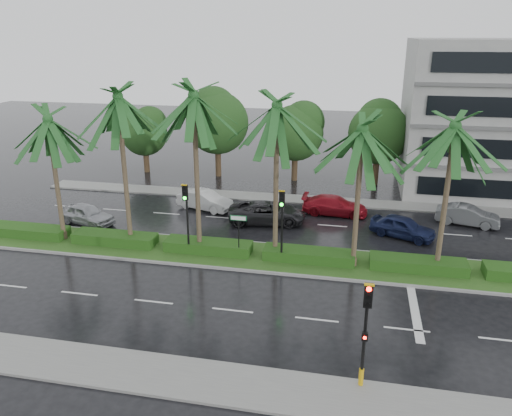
% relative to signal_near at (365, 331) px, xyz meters
% --- Properties ---
extents(ground, '(120.00, 120.00, 0.00)m').
position_rel_signal_near_xyz_m(ground, '(-6.00, 9.39, -2.50)').
color(ground, black).
rests_on(ground, ground).
extents(near_sidewalk, '(40.00, 2.40, 0.12)m').
position_rel_signal_near_xyz_m(near_sidewalk, '(-6.00, -0.81, -2.44)').
color(near_sidewalk, slate).
rests_on(near_sidewalk, ground).
extents(far_sidewalk, '(40.00, 2.00, 0.12)m').
position_rel_signal_near_xyz_m(far_sidewalk, '(-6.00, 21.39, -2.44)').
color(far_sidewalk, slate).
rests_on(far_sidewalk, ground).
extents(median, '(36.00, 4.00, 0.15)m').
position_rel_signal_near_xyz_m(median, '(-6.00, 10.39, -2.42)').
color(median, gray).
rests_on(median, ground).
extents(hedge, '(35.20, 1.40, 0.60)m').
position_rel_signal_near_xyz_m(hedge, '(-6.00, 10.39, -2.05)').
color(hedge, '#184112').
rests_on(hedge, median).
extents(lane_markings, '(34.00, 13.06, 0.01)m').
position_rel_signal_near_xyz_m(lane_markings, '(-2.96, 8.96, -2.50)').
color(lane_markings, silver).
rests_on(lane_markings, ground).
extents(palm_row, '(26.30, 4.20, 9.96)m').
position_rel_signal_near_xyz_m(palm_row, '(-7.25, 10.41, 5.32)').
color(palm_row, '#483C29').
rests_on(palm_row, median).
extents(signal_near, '(0.34, 0.45, 4.36)m').
position_rel_signal_near_xyz_m(signal_near, '(0.00, 0.00, 0.00)').
color(signal_near, black).
rests_on(signal_near, near_sidewalk).
extents(signal_median_left, '(0.34, 0.42, 4.36)m').
position_rel_signal_near_xyz_m(signal_median_left, '(-10.00, 9.69, 0.49)').
color(signal_median_left, black).
rests_on(signal_median_left, median).
extents(signal_median_right, '(0.34, 0.42, 4.36)m').
position_rel_signal_near_xyz_m(signal_median_right, '(-4.50, 9.69, 0.49)').
color(signal_median_right, black).
rests_on(signal_median_right, median).
extents(street_sign, '(0.95, 0.09, 2.60)m').
position_rel_signal_near_xyz_m(street_sign, '(-7.00, 9.87, -0.38)').
color(street_sign, black).
rests_on(street_sign, median).
extents(bg_trees, '(32.42, 5.56, 8.04)m').
position_rel_signal_near_xyz_m(bg_trees, '(-5.97, 26.98, 2.14)').
color(bg_trees, '#382E19').
rests_on(bg_trees, ground).
extents(building, '(16.00, 10.00, 12.00)m').
position_rel_signal_near_xyz_m(building, '(11.00, 27.39, 3.50)').
color(building, gray).
rests_on(building, ground).
extents(car_silver, '(2.77, 4.39, 1.39)m').
position_rel_signal_near_xyz_m(car_silver, '(-18.56, 13.39, -1.81)').
color(car_silver, '#9D9FA4').
rests_on(car_silver, ground).
extents(car_white, '(2.71, 4.52, 1.41)m').
position_rel_signal_near_xyz_m(car_white, '(-11.50, 17.88, -1.80)').
color(car_white, '#BABABA').
rests_on(car_white, ground).
extents(car_darkgrey, '(3.23, 5.60, 1.47)m').
position_rel_signal_near_xyz_m(car_darkgrey, '(-6.50, 16.08, -1.77)').
color(car_darkgrey, black).
rests_on(car_darkgrey, ground).
extents(car_red, '(2.12, 4.76, 1.36)m').
position_rel_signal_near_xyz_m(car_red, '(-2.00, 18.73, -1.83)').
color(car_red, maroon).
rests_on(car_red, ground).
extents(car_blue, '(3.17, 4.42, 1.40)m').
position_rel_signal_near_xyz_m(car_blue, '(2.50, 15.33, -1.81)').
color(car_blue, '#161E43').
rests_on(car_blue, ground).
extents(car_grey, '(2.31, 4.33, 1.36)m').
position_rel_signal_near_xyz_m(car_grey, '(7.00, 18.46, -1.83)').
color(car_grey, '#595C5F').
rests_on(car_grey, ground).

